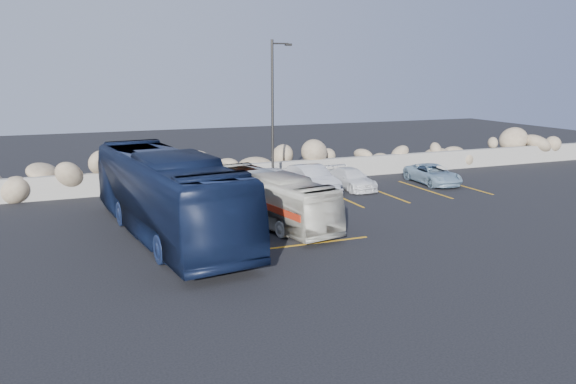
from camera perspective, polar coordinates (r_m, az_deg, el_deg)
name	(u,v)px	position (r m, az deg, el deg)	size (l,w,h in m)	color
ground	(298,247)	(20.96, 1.06, -5.61)	(90.00, 90.00, 0.00)	black
seawall	(216,176)	(31.90, -7.33, 1.59)	(60.00, 0.40, 1.20)	gray
riprap_pile	(210,161)	(32.93, -7.89, 3.14)	(54.00, 2.80, 2.60)	#9B8466
parking_lines	(341,204)	(27.73, 5.45, -1.22)	(18.16, 9.36, 0.01)	#C58817
lamppost	(273,112)	(29.81, -1.49, 8.12)	(1.14, 0.18, 8.00)	#2A2926
vintage_bus	(271,198)	(23.96, -1.72, -0.61)	(1.85, 7.92, 2.21)	beige
tour_coach	(167,194)	(22.50, -12.21, -0.20)	(2.84, 12.12, 3.38)	#0F1933
car_a	(275,182)	(29.28, -1.30, 1.01)	(1.74, 4.32, 1.47)	white
car_b	(311,179)	(30.35, 2.39, 1.35)	(1.51, 4.32, 1.42)	#B6B7BB
car_c	(351,179)	(31.33, 6.42, 1.34)	(1.56, 3.84, 1.11)	white
car_d	(433,174)	(33.58, 14.50, 1.76)	(1.86, 4.04, 1.12)	#83A2BA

